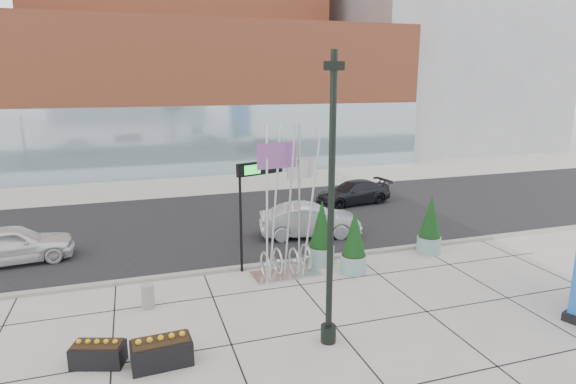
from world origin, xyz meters
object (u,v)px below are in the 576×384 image
object	(u,v)px
lamp_post	(330,232)
public_art_sculpture	(286,237)
concrete_bollard	(148,296)
overhead_street_sign	(259,179)
car_white_west	(12,245)
car_silver_mid	(310,221)

from	to	relation	value
lamp_post	public_art_sculpture	distance (m)	4.94
public_art_sculpture	concrete_bollard	distance (m)	5.05
public_art_sculpture	overhead_street_sign	distance (m)	2.28
car_white_west	overhead_street_sign	bearing A→B (deg)	-118.38
concrete_bollard	overhead_street_sign	bearing A→B (deg)	25.34
overhead_street_sign	car_white_west	size ratio (longest dim) A/B	0.92
concrete_bollard	car_silver_mid	distance (m)	8.65
lamp_post	concrete_bollard	bearing A→B (deg)	141.89
lamp_post	overhead_street_sign	xyz separation A→B (m)	(-0.45, 5.44, 0.33)
lamp_post	car_white_west	xyz separation A→B (m)	(-9.23, 8.94, -2.35)
lamp_post	public_art_sculpture	xyz separation A→B (m)	(0.32, 4.64, -1.66)
public_art_sculpture	car_silver_mid	bearing A→B (deg)	55.54
public_art_sculpture	overhead_street_sign	size ratio (longest dim) A/B	1.36
car_silver_mid	public_art_sculpture	bearing A→B (deg)	159.08
public_art_sculpture	car_white_west	xyz separation A→B (m)	(-9.54, 4.30, -0.69)
concrete_bollard	car_silver_mid	world-z (taller)	car_silver_mid
lamp_post	overhead_street_sign	size ratio (longest dim) A/B	1.89
lamp_post	overhead_street_sign	world-z (taller)	lamp_post
public_art_sculpture	concrete_bollard	size ratio (longest dim) A/B	7.07
lamp_post	car_white_west	bearing A→B (deg)	135.90
concrete_bollard	car_white_west	xyz separation A→B (m)	(-4.73, 5.41, 0.35)
concrete_bollard	car_silver_mid	size ratio (longest dim) A/B	0.17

